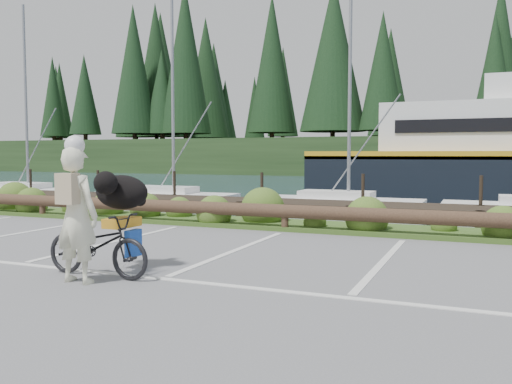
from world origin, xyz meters
TOP-DOWN VIEW (x-y plane):
  - ground at (0.00, 0.00)m, footprint 72.00×72.00m
  - harbor_backdrop at (0.39, 78.47)m, footprint 170.00×160.00m
  - vegetation_strip at (0.00, 5.30)m, footprint 34.00×1.60m
  - log_rail at (0.00, 4.60)m, footprint 32.00×0.30m
  - bicycle at (-0.92, -0.61)m, footprint 1.73×0.64m
  - cyclist at (-0.94, -1.01)m, footprint 0.67×0.45m
  - dog at (-0.91, -0.06)m, footprint 0.46×0.89m

SIDE VIEW (x-z plane):
  - harbor_backdrop at x=0.39m, z-range -15.00..15.00m
  - ground at x=0.00m, z-range 0.00..0.00m
  - log_rail at x=0.00m, z-range -0.30..0.30m
  - vegetation_strip at x=0.00m, z-range 0.00..0.10m
  - bicycle at x=-0.92m, z-range 0.00..0.90m
  - cyclist at x=-0.94m, z-range 0.00..1.81m
  - dog at x=-0.91m, z-range 0.90..1.41m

